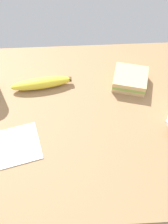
# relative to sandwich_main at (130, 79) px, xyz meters

# --- Properties ---
(tabletop) EXTENTS (0.90, 0.64, 0.02)m
(tabletop) POSITION_rel_sandwich_main_xyz_m (0.16, 0.13, -0.03)
(tabletop) COLOR #936D47
(tabletop) RESTS_ON ground
(sandwich_main) EXTENTS (0.13, 0.12, 0.04)m
(sandwich_main) POSITION_rel_sandwich_main_xyz_m (0.00, 0.00, 0.00)
(sandwich_main) COLOR #DBB77A
(sandwich_main) RESTS_ON tabletop
(banana) EXTENTS (0.20, 0.06, 0.04)m
(banana) POSITION_rel_sandwich_main_xyz_m (0.29, -0.00, -0.00)
(banana) COLOR yellow
(banana) RESTS_ON tabletop
(paper_napkin) EXTENTS (0.15, 0.15, 0.00)m
(paper_napkin) POSITION_rel_sandwich_main_xyz_m (0.36, 0.21, -0.02)
(paper_napkin) COLOR white
(paper_napkin) RESTS_ON tabletop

